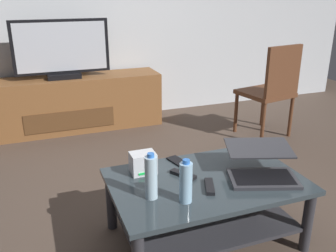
{
  "coord_description": "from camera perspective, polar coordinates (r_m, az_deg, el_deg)",
  "views": [
    {
      "loc": [
        -0.78,
        -1.94,
        1.39
      ],
      "look_at": [
        0.03,
        0.2,
        0.54
      ],
      "focal_mm": 39.42,
      "sensor_mm": 36.0,
      "label": 1
    }
  ],
  "objects": [
    {
      "name": "ground_plane",
      "position": [
        2.51,
        1.07,
        -13.35
      ],
      "size": [
        7.68,
        7.68,
        0.0
      ],
      "primitive_type": "plane",
      "color": "#4C3D33"
    },
    {
      "name": "coffee_table",
      "position": [
        2.16,
        5.81,
        -10.99
      ],
      "size": [
        1.07,
        0.68,
        0.39
      ],
      "color": "#2D383D",
      "rests_on": "ground"
    },
    {
      "name": "media_cabinet",
      "position": [
        3.98,
        -15.38,
        3.32
      ],
      "size": [
        1.95,
        0.44,
        0.56
      ],
      "color": "brown",
      "rests_on": "ground"
    },
    {
      "name": "television",
      "position": [
        3.84,
        -16.12,
        11.14
      ],
      "size": [
        0.93,
        0.2,
        0.57
      ],
      "color": "black",
      "rests_on": "media_cabinet"
    },
    {
      "name": "dining_chair",
      "position": [
        3.71,
        15.8,
        5.75
      ],
      "size": [
        0.52,
        0.52,
        0.92
      ],
      "color": "#59331E",
      "rests_on": "ground"
    },
    {
      "name": "laptop",
      "position": [
        2.17,
        14.22,
        -5.97
      ],
      "size": [
        0.47,
        0.47,
        0.15
      ],
      "color": "#333338",
      "rests_on": "coffee_table"
    },
    {
      "name": "router_box",
      "position": [
        2.14,
        -3.89,
        -5.71
      ],
      "size": [
        0.14,
        0.11,
        0.12
      ],
      "color": "silver",
      "rests_on": "coffee_table"
    },
    {
      "name": "water_bottle_near",
      "position": [
        1.84,
        2.77,
        -8.66
      ],
      "size": [
        0.07,
        0.07,
        0.23
      ],
      "color": "#99C6E5",
      "rests_on": "coffee_table"
    },
    {
      "name": "water_bottle_far",
      "position": [
        1.86,
        -2.63,
        -7.91
      ],
      "size": [
        0.06,
        0.06,
        0.25
      ],
      "color": "silver",
      "rests_on": "coffee_table"
    },
    {
      "name": "cell_phone",
      "position": [
        2.29,
        1.42,
        -5.42
      ],
      "size": [
        0.1,
        0.15,
        0.01
      ],
      "primitive_type": "cube",
      "rotation": [
        0.0,
        0.0,
        0.24
      ],
      "color": "black",
      "rests_on": "coffee_table"
    },
    {
      "name": "tv_remote",
      "position": [
        2.01,
        6.44,
        -9.27
      ],
      "size": [
        0.1,
        0.16,
        0.02
      ],
      "primitive_type": "cube",
      "rotation": [
        0.0,
        0.0,
        -0.38
      ],
      "color": "black",
      "rests_on": "coffee_table"
    },
    {
      "name": "soundbar_remote",
      "position": [
        2.12,
        2.35,
        -7.49
      ],
      "size": [
        0.12,
        0.16,
        0.02
      ],
      "primitive_type": "cube",
      "rotation": [
        0.0,
        0.0,
        0.56
      ],
      "color": "black",
      "rests_on": "coffee_table"
    }
  ]
}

